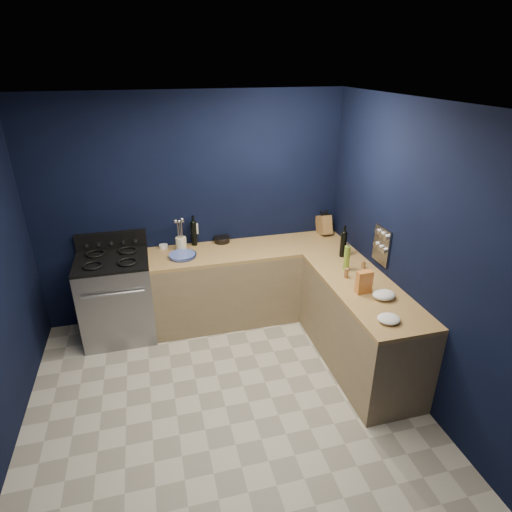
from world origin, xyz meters
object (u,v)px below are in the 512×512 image
object	(u,v)px
gas_range	(117,299)
utensil_crock	(181,244)
knife_block	(324,225)
plate_stack	(182,256)
crouton_bag	(364,282)

from	to	relation	value
gas_range	utensil_crock	bearing A→B (deg)	12.31
utensil_crock	knife_block	size ratio (longest dim) A/B	0.65
gas_range	plate_stack	size ratio (longest dim) A/B	3.19
plate_stack	crouton_bag	xyz separation A→B (m)	(1.55, -1.21, 0.09)
plate_stack	crouton_bag	size ratio (longest dim) A/B	1.33
plate_stack	crouton_bag	distance (m)	1.97
plate_stack	utensil_crock	xyz separation A→B (m)	(0.01, 0.20, 0.06)
knife_block	gas_range	bearing A→B (deg)	-177.88
gas_range	utensil_crock	size ratio (longest dim) A/B	6.10
plate_stack	crouton_bag	world-z (taller)	crouton_bag
utensil_crock	crouton_bag	world-z (taller)	crouton_bag
knife_block	utensil_crock	bearing A→B (deg)	178.90
plate_stack	gas_range	bearing A→B (deg)	177.50
crouton_bag	utensil_crock	bearing A→B (deg)	134.58
crouton_bag	plate_stack	bearing A→B (deg)	139.06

